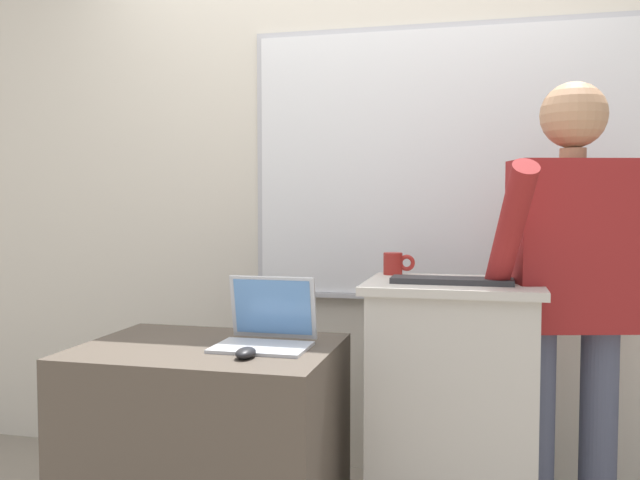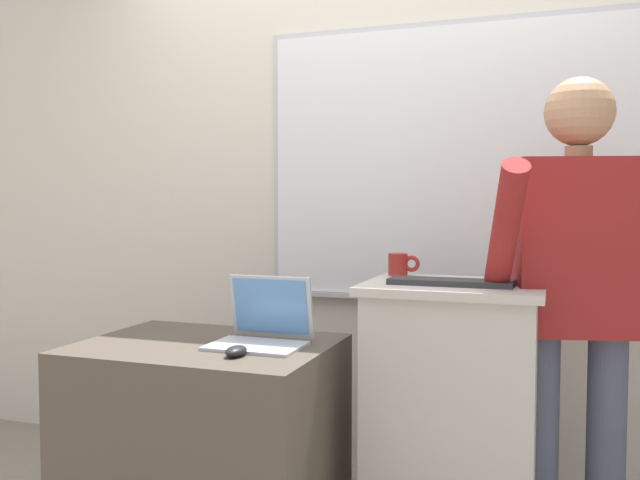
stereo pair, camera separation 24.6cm
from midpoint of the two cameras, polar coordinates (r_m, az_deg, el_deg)
back_wall at (r=3.16m, az=1.46°, el=6.95°), size 6.40×0.17×2.90m
lectern_podium at (r=2.54m, az=8.27°, el=-14.25°), size 0.62×0.49×0.96m
side_desk at (r=2.51m, az=-12.26°, el=-17.11°), size 0.87×0.66×0.75m
person_presenter at (r=2.49m, az=17.73°, el=-3.39°), size 0.58×0.60×1.66m
laptop at (r=2.37m, az=-7.40°, el=-7.08°), size 0.32×0.27×0.23m
wireless_keyboard at (r=2.38m, az=8.14°, el=-3.42°), size 0.42×0.12×0.02m
computer_mouse_by_laptop at (r=2.19m, az=-9.54°, el=-9.39°), size 0.06×0.10×0.03m
coffee_mug at (r=2.65m, az=3.67°, el=-2.00°), size 0.12×0.07×0.09m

